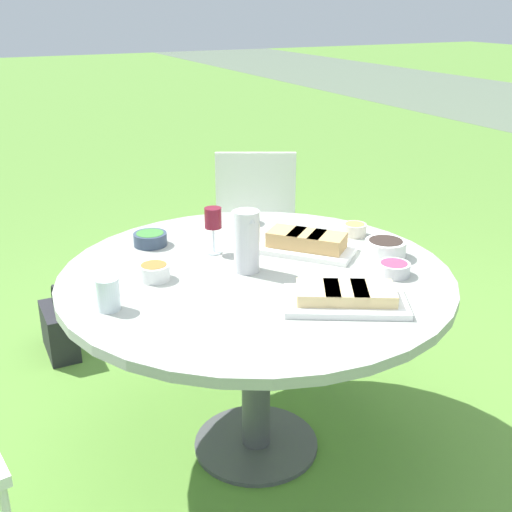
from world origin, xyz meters
The scene contains 15 objects.
ground_plane centered at (0.00, 0.00, 0.00)m, with size 40.00×40.00×0.00m, color #5B8C38.
dining_table centered at (0.00, 0.00, 0.66)m, with size 1.40×1.40×0.75m.
chair_near_left centered at (-1.09, 0.53, 0.52)m, with size 0.57×0.58×0.89m.
water_pitcher centered at (-0.02, -0.03, 0.87)m, with size 0.10×0.09×0.22m.
wine_glass centered at (-0.23, -0.06, 0.89)m, with size 0.06×0.06×0.18m.
platter_bread_main centered at (-0.09, 0.26, 0.79)m, with size 0.40×0.39×0.08m.
platter_charcuterie centered at (0.36, 0.14, 0.78)m, with size 0.38×0.45×0.06m.
bowl_fries centered at (-0.16, 0.53, 0.78)m, with size 0.10×0.10×0.05m.
bowl_salad centered at (-0.42, -0.26, 0.78)m, with size 0.13×0.13×0.05m.
bowl_olives centered at (0.09, 0.50, 0.79)m, with size 0.15×0.15×0.07m.
bowl_dip_red centered at (0.24, 0.42, 0.78)m, with size 0.11×0.11×0.05m.
bowl_dip_cream centered at (-0.50, 0.19, 0.78)m, with size 0.11×0.11×0.05m.
bowl_roasted_veg centered at (-0.10, -0.34, 0.79)m, with size 0.11×0.11×0.06m.
cup_water_near centered at (0.07, -0.54, 0.81)m, with size 0.07×0.07×0.10m.
handbag centered at (-1.09, -0.56, 0.13)m, with size 0.30×0.14×0.37m.
Camera 1 is at (1.88, -0.92, 1.65)m, focal length 45.00 mm.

